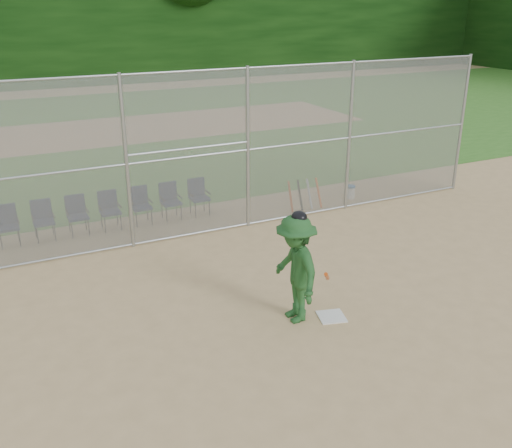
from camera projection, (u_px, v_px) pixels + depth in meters
name	position (u px, v px, depth m)	size (l,w,h in m)	color
ground	(318.00, 328.00, 10.12)	(100.00, 100.00, 0.00)	tan
grass_strip	(102.00, 131.00, 25.15)	(100.00, 100.00, 0.00)	#31691F
dirt_patch_far	(102.00, 131.00, 25.14)	(24.00, 24.00, 0.00)	tan
backstop_fence	(210.00, 151.00, 13.53)	(16.09, 0.09, 4.00)	gray
home_plate	(331.00, 317.00, 10.46)	(0.48, 0.48, 0.02)	white
batter_at_plate	(296.00, 269.00, 10.05)	(1.06, 1.39, 2.09)	#215324
water_cooler	(350.00, 192.00, 16.66)	(0.30, 0.30, 0.38)	white
spare_bats	(305.00, 195.00, 15.76)	(0.96, 0.41, 0.82)	#D84C14
chair_0	(8.00, 226.00, 13.34)	(0.54, 0.52, 0.96)	#0F1B39
chair_1	(44.00, 221.00, 13.67)	(0.54, 0.52, 0.96)	#0F1B39
chair_2	(78.00, 216.00, 14.00)	(0.54, 0.52, 0.96)	#0F1B39
chair_3	(110.00, 211.00, 14.32)	(0.54, 0.52, 0.96)	#0F1B39
chair_4	(141.00, 206.00, 14.65)	(0.54, 0.52, 0.96)	#0F1B39
chair_5	(171.00, 202.00, 14.98)	(0.54, 0.52, 0.96)	#0F1B39
chair_6	(199.00, 197.00, 15.30)	(0.54, 0.52, 0.96)	#0F1B39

